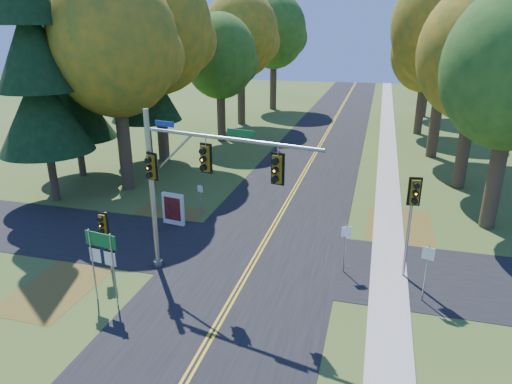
% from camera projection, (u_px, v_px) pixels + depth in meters
% --- Properties ---
extents(ground, '(160.00, 160.00, 0.00)m').
position_uv_depth(ground, '(246.00, 276.00, 20.46)').
color(ground, '#34541D').
rests_on(ground, ground).
extents(road_main, '(8.00, 160.00, 0.02)m').
position_uv_depth(road_main, '(246.00, 275.00, 20.45)').
color(road_main, black).
rests_on(road_main, ground).
extents(road_cross, '(60.00, 6.00, 0.02)m').
position_uv_depth(road_cross, '(257.00, 255.00, 22.27)').
color(road_cross, black).
rests_on(road_cross, ground).
extents(centerline_left, '(0.10, 160.00, 0.01)m').
position_uv_depth(centerline_left, '(244.00, 275.00, 20.47)').
color(centerline_left, gold).
rests_on(centerline_left, road_main).
extents(centerline_right, '(0.10, 160.00, 0.01)m').
position_uv_depth(centerline_right, '(248.00, 275.00, 20.42)').
color(centerline_right, gold).
rests_on(centerline_right, road_main).
extents(sidewalk_east, '(1.60, 160.00, 0.06)m').
position_uv_depth(sidewalk_east, '(389.00, 295.00, 18.92)').
color(sidewalk_east, '#9E998E').
rests_on(sidewalk_east, ground).
extents(leaf_patch_w_near, '(4.00, 6.00, 0.00)m').
position_uv_depth(leaf_patch_w_near, '(155.00, 225.00, 25.68)').
color(leaf_patch_w_near, brown).
rests_on(leaf_patch_w_near, ground).
extents(leaf_patch_e, '(3.50, 8.00, 0.00)m').
position_uv_depth(leaf_patch_e, '(400.00, 237.00, 24.24)').
color(leaf_patch_e, brown).
rests_on(leaf_patch_e, ground).
extents(leaf_patch_w_far, '(3.00, 5.00, 0.00)m').
position_uv_depth(leaf_patch_w_far, '(59.00, 287.00, 19.57)').
color(leaf_patch_w_far, brown).
rests_on(leaf_patch_w_far, ground).
extents(tree_w_a, '(8.00, 8.00, 14.15)m').
position_uv_depth(tree_w_a, '(116.00, 45.00, 28.50)').
color(tree_w_a, '#38281C').
rests_on(tree_w_a, ground).
extents(tree_w_b, '(8.60, 8.60, 15.38)m').
position_uv_depth(tree_w_b, '(157.00, 29.00, 34.62)').
color(tree_w_b, '#38281C').
rests_on(tree_w_b, ground).
extents(tree_e_b, '(7.60, 7.60, 13.33)m').
position_uv_depth(tree_e_b, '(479.00, 54.00, 28.90)').
color(tree_e_b, '#38281C').
rests_on(tree_e_b, ground).
extents(tree_w_c, '(6.80, 6.80, 11.91)m').
position_uv_depth(tree_w_c, '(221.00, 57.00, 42.33)').
color(tree_w_c, '#38281C').
rests_on(tree_w_c, ground).
extents(tree_e_c, '(8.80, 8.80, 15.79)m').
position_uv_depth(tree_e_c, '(449.00, 25.00, 35.94)').
color(tree_e_c, '#38281C').
rests_on(tree_e_c, ground).
extents(tree_w_d, '(8.20, 8.20, 14.56)m').
position_uv_depth(tree_w_d, '(242.00, 35.00, 49.77)').
color(tree_w_d, '#38281C').
rests_on(tree_w_d, ground).
extents(tree_e_d, '(7.00, 7.00, 12.32)m').
position_uv_depth(tree_e_d, '(428.00, 52.00, 45.25)').
color(tree_e_d, '#38281C').
rests_on(tree_e_d, ground).
extents(tree_w_e, '(8.40, 8.40, 14.97)m').
position_uv_depth(tree_w_e, '(275.00, 31.00, 59.28)').
color(tree_w_e, '#38281C').
rests_on(tree_w_e, ground).
extents(tree_e_e, '(7.80, 7.80, 13.74)m').
position_uv_depth(tree_e_e, '(432.00, 39.00, 54.36)').
color(tree_e_e, '#38281C').
rests_on(tree_e_e, ground).
extents(pine_a, '(5.60, 5.60, 19.48)m').
position_uv_depth(pine_a, '(33.00, 52.00, 26.36)').
color(pine_a, '#38281C').
rests_on(pine_a, ground).
extents(pine_b, '(5.60, 5.60, 17.31)m').
position_uv_depth(pine_b, '(68.00, 63.00, 31.61)').
color(pine_b, '#38281C').
rests_on(pine_b, ground).
extents(pine_c, '(5.60, 5.60, 20.56)m').
position_uv_depth(pine_c, '(141.00, 39.00, 34.90)').
color(pine_c, '#38281C').
rests_on(pine_c, ground).
extents(traffic_mast, '(7.91, 2.02, 7.33)m').
position_uv_depth(traffic_mast, '(187.00, 176.00, 18.79)').
color(traffic_mast, gray).
rests_on(traffic_mast, ground).
extents(east_signal_pole, '(0.55, 0.63, 4.74)m').
position_uv_depth(east_signal_pole, '(413.00, 203.00, 19.00)').
color(east_signal_pole, '#999BA2').
rests_on(east_signal_pole, ground).
extents(ped_signal_pole, '(0.47, 0.54, 2.96)m').
position_uv_depth(ped_signal_pole, '(104.00, 228.00, 19.98)').
color(ped_signal_pole, gray).
rests_on(ped_signal_pole, ground).
extents(route_sign_cluster, '(1.46, 0.28, 3.15)m').
position_uv_depth(route_sign_cluster, '(102.00, 253.00, 17.72)').
color(route_sign_cluster, gray).
rests_on(route_sign_cluster, ground).
extents(info_kiosk, '(1.35, 0.38, 1.85)m').
position_uv_depth(info_kiosk, '(173.00, 209.00, 25.49)').
color(info_kiosk, silver).
rests_on(info_kiosk, ground).
extents(reg_sign_e_north, '(0.42, 0.21, 2.33)m').
position_uv_depth(reg_sign_e_north, '(346.00, 240.00, 20.24)').
color(reg_sign_e_north, gray).
rests_on(reg_sign_e_north, ground).
extents(reg_sign_e_south, '(0.46, 0.18, 2.49)m').
position_uv_depth(reg_sign_e_south, '(427.00, 264.00, 17.99)').
color(reg_sign_e_south, gray).
rests_on(reg_sign_e_south, ground).
extents(reg_sign_w, '(0.36, 0.15, 1.96)m').
position_uv_depth(reg_sign_w, '(200.00, 194.00, 26.54)').
color(reg_sign_w, gray).
rests_on(reg_sign_w, ground).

